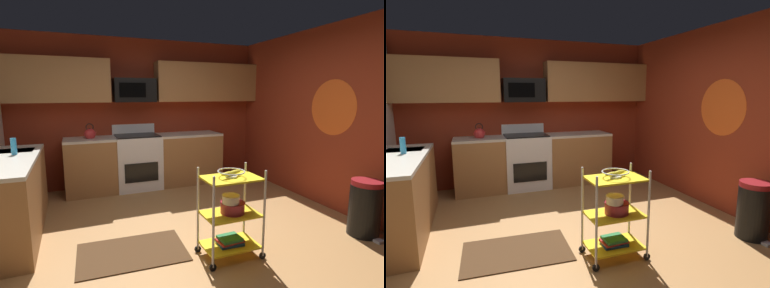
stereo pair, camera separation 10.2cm
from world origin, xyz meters
The scene contains 17 objects.
floor centered at (0.00, 0.00, -0.02)m, with size 4.40×4.80×0.04m, color #A87542.
wall_back centered at (0.00, 2.43, 1.30)m, with size 4.52×0.06×2.60m, color maroon.
wall_right centered at (2.23, 0.00, 1.30)m, with size 0.06×4.80×2.60m, color maroon.
wall_flower_decal centered at (2.20, 0.17, 1.45)m, with size 0.78×0.78×0.00m, color #E5591E.
counter_run centered at (-0.79, 1.58, 0.46)m, with size 3.56×2.50×0.92m.
oven_range centered at (-0.17, 2.10, 0.48)m, with size 0.76×0.65×1.10m.
upper_cabinets centered at (0.04, 2.23, 1.85)m, with size 4.40×0.33×0.70m.
microwave centered at (-0.17, 2.21, 1.70)m, with size 0.70×0.39×0.40m.
rolling_cart centered at (0.22, -0.50, 0.45)m, with size 0.62×0.38×0.91m.
fruit_bowl centered at (0.22, -0.50, 0.88)m, with size 0.27×0.27×0.07m.
mixing_bowl_large centered at (0.24, -0.50, 0.52)m, with size 0.25×0.25×0.11m.
mixing_bowl_small centered at (0.21, -0.53, 0.62)m, with size 0.18×0.18×0.08m.
book_stack centered at (0.22, -0.50, 0.16)m, with size 0.27×0.21×0.07m.
kettle centered at (-0.94, 2.10, 1.00)m, with size 0.21×0.18×0.26m.
dish_soap_bottle centered at (-1.86, 1.05, 1.02)m, with size 0.06×0.06×0.20m, color #2D8CBF.
trash_can centered at (1.90, -0.68, 0.33)m, with size 0.34×0.42×0.66m.
floor_rug centered at (-0.69, -0.08, 0.01)m, with size 1.10×0.70×0.01m, color #472D19.
Camera 2 is at (-1.09, -3.00, 1.63)m, focal length 27.75 mm.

